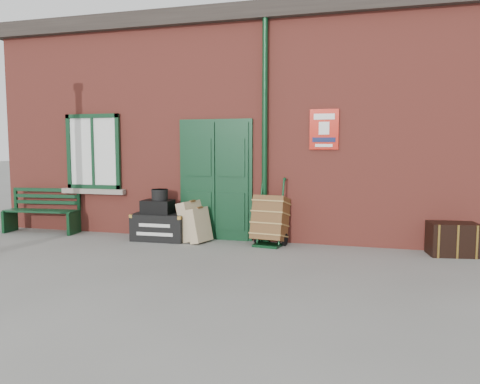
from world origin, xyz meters
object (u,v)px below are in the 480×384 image
(bench, at_px, (43,210))
(dark_trunk, at_px, (452,239))
(porter_trolley, at_px, (270,220))
(houdini_trunk, at_px, (161,227))

(bench, height_order, dark_trunk, bench)
(porter_trolley, relative_size, dark_trunk, 1.59)
(houdini_trunk, bearing_deg, bench, 175.75)
(houdini_trunk, distance_m, dark_trunk, 5.08)
(bench, distance_m, houdini_trunk, 2.68)
(dark_trunk, bearing_deg, houdini_trunk, 172.19)
(bench, xyz_separation_m, houdini_trunk, (2.67, -0.10, -0.22))
(bench, xyz_separation_m, dark_trunk, (7.74, 0.06, -0.20))
(houdini_trunk, bearing_deg, porter_trolley, 1.37)
(porter_trolley, bearing_deg, houdini_trunk, -169.14)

